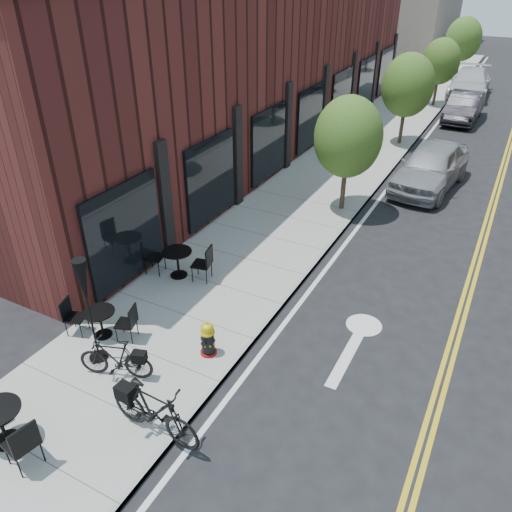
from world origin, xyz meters
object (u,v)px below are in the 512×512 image
Objects in this scene: parked_car_c at (470,83)px; bicycle_left at (115,358)px; patio_umbrella at (85,290)px; parked_car_b at (464,107)px; parked_car_a at (431,167)px; bistro_set_b at (100,320)px; bicycle_right at (154,411)px; bistro_set_a at (0,421)px; bistro_set_c at (178,260)px; fire_hydrant at (208,339)px.

bicycle_left is at bearing -97.85° from parked_car_c.
parked_car_c is at bearing 155.81° from bicycle_left.
parked_car_b is (4.03, 23.28, -1.15)m from patio_umbrella.
parked_car_a is at bearing 146.27° from bicycle_left.
bistro_set_b is at bearing -100.33° from parked_car_c.
patio_umbrella is at bearing 68.78° from bicycle_right.
patio_umbrella is 0.51× the size of parked_car_a.
bicycle_right is 0.99× the size of bistro_set_a.
parked_car_c is (3.85, 25.81, 0.20)m from bistro_set_c.
fire_hydrant is 0.15× the size of parked_car_c.
parked_car_a is 16.16m from parked_car_c.
bistro_set_c is 26.09m from parked_car_c.
parked_car_a reaches higher than bistro_set_b.
fire_hydrant is 4.12m from bistro_set_a.
bicycle_right reaches higher than fire_hydrant.
fire_hydrant is at bearing -94.58° from parked_car_a.
parked_car_b reaches higher than bistro_set_c.
bistro_set_c is (-2.38, 2.24, 0.11)m from fire_hydrant.
parked_car_a reaches higher than bicycle_right.
parked_car_a is (4.65, 9.67, 0.20)m from bistro_set_c.
bicycle_right is 0.43× the size of parked_car_b.
bicycle_left is 1.81m from bicycle_right.
parked_car_b reaches higher than fire_hydrant.
fire_hydrant is 12.13m from parked_car_a.
bistro_set_c is at bearing 130.88° from fire_hydrant.
bistro_set_b is at bearing -144.11° from bicycle_left.
fire_hydrant is 0.43× the size of bistro_set_a.
parked_car_b is (3.28, 23.50, 0.14)m from bicycle_left.
patio_umbrella reaches higher than bistro_set_b.
bistro_set_a is at bearing 123.55° from bicycle_right.
bicycle_left is 0.35× the size of parked_car_b.
parked_car_a reaches higher than bistro_set_c.
bicycle_left is at bearing -85.55° from bistro_set_c.
fire_hydrant is 1.93m from bicycle_left.
bistro_set_c reaches higher than bicycle_left.
parked_car_a reaches higher than parked_car_b.
parked_car_a is (4.72, 12.53, 0.26)m from bistro_set_b.
bicycle_left is 1.51m from patio_umbrella.
fire_hydrant is at bearing -55.52° from bistro_set_c.
parked_car_b is (4.40, 19.81, 0.11)m from bistro_set_c.
fire_hydrant is 2.73m from patio_umbrella.
parked_car_a reaches higher than bistro_set_a.
bicycle_left reaches higher than fire_hydrant.
bicycle_right reaches higher than bicycle_left.
bicycle_right is (0.35, -2.26, 0.19)m from fire_hydrant.
parked_car_b is 6.02m from parked_car_c.
bistro_set_c is at bearing -109.49° from parked_car_a.
bicycle_left is at bearing -137.19° from fire_hydrant.
bicycle_left is 0.81× the size of bicycle_right.
parked_car_a is at bearing -5.34° from bicycle_right.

